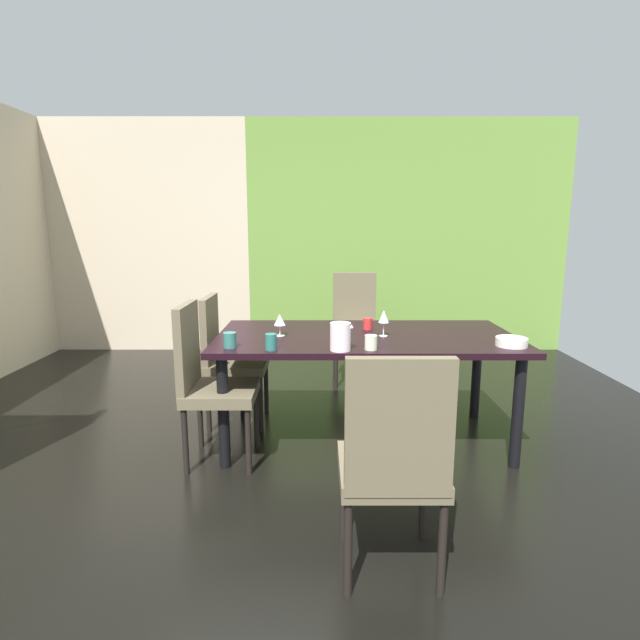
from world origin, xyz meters
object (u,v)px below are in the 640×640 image
at_px(chair_head_near, 392,458).
at_px(pitcher_south, 339,336).
at_px(dining_table, 364,345).
at_px(cup_west, 269,342).
at_px(chair_head_far, 353,323).
at_px(wine_glass_left, 382,317).
at_px(serving_bowl_north, 509,342).
at_px(chair_left_far, 225,354).
at_px(cup_east, 369,342).
at_px(chair_left_near, 205,377).
at_px(wine_glass_front, 278,320).
at_px(cup_center, 228,340).
at_px(cup_near_shelf, 366,324).

height_order(chair_head_near, pitcher_south, chair_head_near).
bearing_deg(dining_table, cup_west, -145.08).
height_order(chair_head_far, wine_glass_left, chair_head_far).
relative_size(chair_head_far, chair_head_near, 1.03).
relative_size(dining_table, chair_head_far, 1.94).
distance_m(wine_glass_left, serving_bowl_north, 0.81).
distance_m(chair_left_far, cup_east, 1.27).
relative_size(wine_glass_left, cup_east, 2.01).
distance_m(serving_bowl_north, pitcher_south, 1.07).
distance_m(chair_left_near, serving_bowl_north, 1.90).
height_order(cup_west, pitcher_south, pitcher_south).
bearing_deg(chair_head_near, chair_left_near, 132.73).
xyz_separation_m(chair_left_far, serving_bowl_north, (1.88, -0.64, 0.24)).
xyz_separation_m(chair_head_near, wine_glass_front, (-0.57, 1.37, 0.31)).
height_order(chair_head_near, chair_left_far, chair_head_near).
bearing_deg(chair_head_near, wine_glass_left, 84.86).
bearing_deg(chair_left_near, cup_center, 72.43).
bearing_deg(pitcher_south, wine_glass_front, 135.06).
distance_m(wine_glass_front, cup_center, 0.43).
xyz_separation_m(chair_left_far, cup_center, (0.16, -0.68, 0.26)).
height_order(cup_center, pitcher_south, pitcher_south).
xyz_separation_m(wine_glass_left, pitcher_south, (-0.30, -0.38, -0.04)).
xyz_separation_m(chair_left_near, cup_west, (0.42, -0.10, 0.25)).
bearing_deg(wine_glass_left, cup_near_shelf, 110.99).
height_order(chair_left_far, cup_center, chair_left_far).
relative_size(chair_left_far, wine_glass_front, 6.58).
height_order(serving_bowl_north, cup_near_shelf, cup_near_shelf).
bearing_deg(cup_east, cup_west, -179.60).
height_order(cup_near_shelf, cup_west, cup_west).
bearing_deg(chair_left_near, pitcher_south, 82.04).
xyz_separation_m(dining_table, pitcher_south, (-0.19, -0.43, 0.16)).
distance_m(chair_head_far, wine_glass_left, 1.50).
bearing_deg(wine_glass_left, serving_bowl_north, -19.93).
distance_m(wine_glass_left, cup_west, 0.81).
height_order(dining_table, cup_east, cup_east).
bearing_deg(pitcher_south, chair_left_far, 137.78).
distance_m(chair_head_near, serving_bowl_north, 1.41).
relative_size(chair_head_far, cup_east, 11.78).
relative_size(wine_glass_front, cup_east, 1.68).
relative_size(chair_left_near, wine_glass_front, 6.88).
bearing_deg(cup_center, cup_near_shelf, 31.12).
bearing_deg(chair_left_far, cup_center, 12.87).
xyz_separation_m(cup_east, pitcher_south, (-0.18, -0.02, 0.04)).
bearing_deg(cup_west, wine_glass_left, 27.29).
bearing_deg(serving_bowl_north, chair_head_near, -128.99).
distance_m(wine_glass_front, cup_east, 0.69).
distance_m(dining_table, pitcher_south, 0.50).
xyz_separation_m(dining_table, cup_west, (-0.60, -0.42, 0.12)).
height_order(dining_table, chair_left_near, chair_left_near).
relative_size(chair_head_far, cup_west, 10.50).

